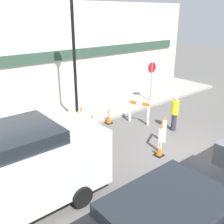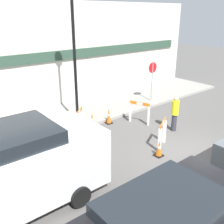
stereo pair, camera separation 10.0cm
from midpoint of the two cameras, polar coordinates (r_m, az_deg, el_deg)
The scene contains 14 objects.
ground_plane at distance 10.17m, azimuth 17.49°, elevation -9.10°, with size 60.00×60.00×0.00m, color #565451.
sidewalk_slab at distance 14.07m, azimuth -3.65°, elevation 0.67°, with size 18.00×3.38×0.13m.
storefront_facade at distance 14.84m, azimuth -7.97°, elevation 12.31°, with size 18.00×0.22×5.50m.
streetlamp_post at distance 11.47m, azimuth -8.12°, elevation 16.14°, with size 0.44×0.44×6.12m.
stop_sign at distance 14.98m, azimuth 8.96°, elevation 7.90°, with size 0.60×0.06×2.21m.
barricade_0 at distance 12.28m, azimuth 6.19°, elevation 0.10°, with size 0.48×0.98×1.06m.
barricade_1 at distance 11.38m, azimuth -6.82°, elevation -1.81°, with size 0.68×0.60×1.04m.
barricade_2 at distance 9.41m, azimuth -3.45°, elevation -6.62°, with size 0.40×0.93×1.06m.
barricade_3 at distance 10.24m, azimuth 11.19°, elevation -4.53°, with size 0.84×0.53×1.09m.
traffic_cone_0 at distance 9.74m, azimuth 10.49°, elevation -7.87°, with size 0.30×0.30×0.61m.
traffic_cone_1 at distance 12.27m, azimuth -0.46°, elevation -0.91°, with size 0.30×0.30×0.75m.
traffic_cone_2 at distance 10.88m, azimuth -8.58°, elevation -4.39°, with size 0.30×0.30×0.65m.
traffic_cone_3 at distance 11.85m, azimuth -4.09°, elevation -1.87°, with size 0.30×0.30×0.71m.
person_worker at distance 11.68m, azimuth 13.77°, elevation -0.06°, with size 0.41×0.41×1.60m.
Camera 2 is at (-7.59, -4.61, 4.92)m, focal length 42.00 mm.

